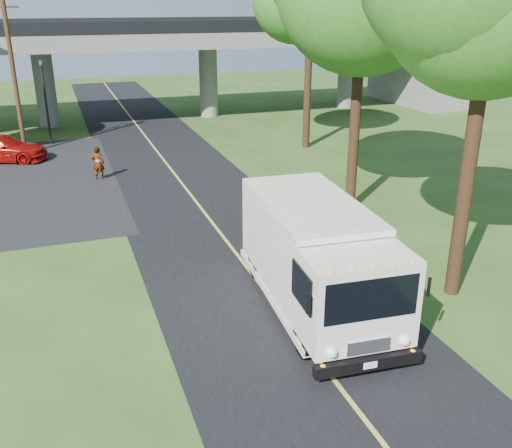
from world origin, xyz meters
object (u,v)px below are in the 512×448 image
tree_right_far (315,5)px  traffic_signal (45,93)px  step_van (316,255)px  utility_pole (14,75)px  pedestrian (98,163)px  red_sedan (1,148)px

tree_right_far → traffic_signal: bearing=157.9°
step_van → utility_pole: bearing=115.0°
traffic_signal → pedestrian: traffic_signal is taller
traffic_signal → red_sedan: bearing=-129.0°
red_sedan → pedestrian: bearing=-119.2°
tree_right_far → pedestrian: (-13.01, -2.71, -7.45)m
traffic_signal → step_van: 25.44m
utility_pole → pedestrian: utility_pole is taller
traffic_signal → pedestrian: size_ratio=3.05×
utility_pole → tree_right_far: (16.71, -4.16, 3.71)m
traffic_signal → red_sedan: 4.94m
traffic_signal → tree_right_far: bearing=-22.1°
utility_pole → step_van: 24.15m
utility_pole → red_sedan: 4.25m
utility_pole → step_van: size_ratio=1.19×
pedestrian → red_sedan: bearing=-33.2°
tree_right_far → utility_pole: bearing=166.0°
utility_pole → pedestrian: size_ratio=5.28×
tree_right_far → pedestrian: 15.23m
tree_right_far → pedestrian: tree_right_far is taller
red_sedan → utility_pole: bearing=-22.7°
traffic_signal → tree_right_far: 17.18m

